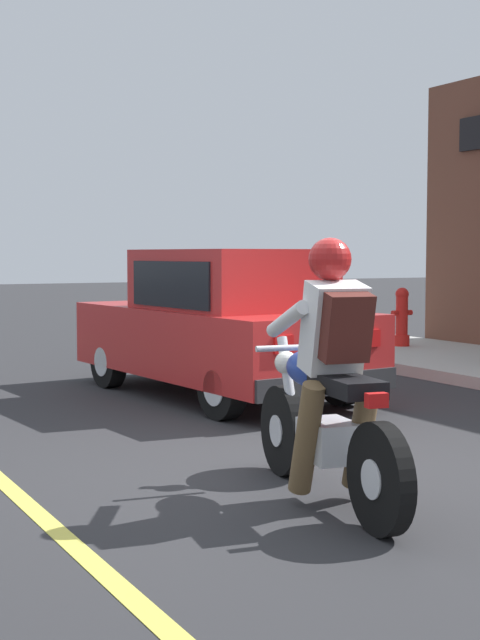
{
  "coord_description": "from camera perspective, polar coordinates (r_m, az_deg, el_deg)",
  "views": [
    {
      "loc": [
        -3.23,
        -5.3,
        1.52
      ],
      "look_at": [
        0.49,
        1.45,
        0.95
      ],
      "focal_mm": 50.0,
      "sensor_mm": 36.0,
      "label": 1
    }
  ],
  "objects": [
    {
      "name": "ground_plane",
      "position": [
        6.39,
        2.46,
        -9.53
      ],
      "size": [
        80.0,
        80.0,
        0.0
      ],
      "primitive_type": "plane",
      "color": "#2B2B2D"
    },
    {
      "name": "motorcycle_with_rider",
      "position": [
        5.46,
        5.65,
        -4.67
      ],
      "size": [
        0.66,
        2.01,
        1.62
      ],
      "color": "black",
      "rests_on": "ground"
    },
    {
      "name": "car_hatchback",
      "position": [
        9.47,
        -1.22,
        -0.34
      ],
      "size": [
        1.96,
        3.91,
        1.57
      ],
      "color": "black",
      "rests_on": "ground"
    },
    {
      "name": "fire_hydrant",
      "position": [
        13.62,
        10.32,
        0.17
      ],
      "size": [
        0.36,
        0.24,
        0.88
      ],
      "color": "red",
      "rests_on": "sidewalk_curb"
    }
  ]
}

